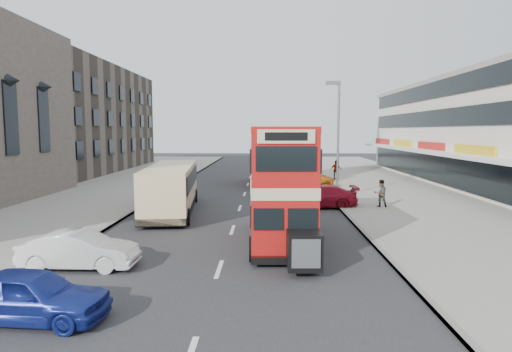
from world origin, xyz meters
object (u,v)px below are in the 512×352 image
(car_right_a, at_px, (318,197))
(car_right_c, at_px, (299,170))
(pedestrian_near, at_px, (381,193))
(cyclist, at_px, (309,189))
(street_lamp, at_px, (337,130))
(pedestrian_far, at_px, (336,170))
(car_left_front, at_px, (80,250))
(coach, at_px, (171,187))
(car_right_b, at_px, (304,181))
(car_left_near, at_px, (30,295))
(bus_second, at_px, (268,156))
(bus_main, at_px, (280,185))

(car_right_a, xyz_separation_m, car_right_c, (0.13, 17.95, 0.01))
(pedestrian_near, xyz_separation_m, cyclist, (-3.91, 4.27, -0.32))
(street_lamp, relative_size, pedestrian_far, 4.52)
(car_left_front, relative_size, pedestrian_near, 2.37)
(pedestrian_near, bearing_deg, pedestrian_far, -85.50)
(car_left_front, relative_size, pedestrian_far, 2.20)
(street_lamp, xyz_separation_m, car_right_c, (-1.55, 14.23, -4.09))
(coach, xyz_separation_m, car_right_c, (8.86, 19.70, -0.80))
(car_right_b, distance_m, car_right_c, 9.04)
(coach, height_order, pedestrian_far, coach)
(street_lamp, relative_size, car_left_near, 2.07)
(bus_second, xyz_separation_m, car_right_a, (3.01, -12.07, -1.81))
(bus_second, bearing_deg, pedestrian_far, -158.99)
(car_right_a, distance_m, pedestrian_near, 3.76)
(bus_second, height_order, car_left_near, bus_second)
(street_lamp, bearing_deg, car_right_a, -114.31)
(car_left_near, xyz_separation_m, cyclist, (8.93, 20.43, -0.01))
(pedestrian_far, bearing_deg, street_lamp, -111.86)
(car_left_front, distance_m, cyclist, 18.77)
(car_right_b, bearing_deg, pedestrian_near, 21.15)
(car_right_b, relative_size, pedestrian_far, 2.63)
(car_left_near, height_order, car_left_front, car_left_near)
(bus_main, xyz_separation_m, car_right_c, (2.77, 26.56, -1.79))
(pedestrian_near, bearing_deg, car_right_a, -2.26)
(car_left_near, relative_size, car_left_front, 0.99)
(coach, bearing_deg, pedestrian_near, 0.43)
(car_right_a, bearing_deg, cyclist, -178.19)
(car_right_c, bearing_deg, bus_second, -35.55)
(car_right_c, relative_size, pedestrian_far, 2.28)
(car_right_c, relative_size, cyclist, 2.06)
(car_right_c, distance_m, pedestrian_far, 4.60)
(bus_main, bearing_deg, pedestrian_near, -128.86)
(car_right_b, relative_size, cyclist, 2.38)
(car_left_front, bearing_deg, cyclist, -29.68)
(street_lamp, relative_size, car_right_a, 1.71)
(cyclist, bearing_deg, car_left_near, -109.47)
(car_left_near, xyz_separation_m, car_right_c, (9.24, 34.46, 0.03))
(street_lamp, height_order, car_right_c, street_lamp)
(bus_main, bearing_deg, bus_second, -90.19)
(car_left_near, distance_m, car_left_front, 4.27)
(car_left_front, distance_m, car_right_b, 23.24)
(pedestrian_near, xyz_separation_m, pedestrian_far, (-0.36, 15.05, 0.06))
(bus_main, relative_size, car_left_near, 2.19)
(bus_second, bearing_deg, bus_main, 89.67)
(bus_second, xyz_separation_m, pedestrian_near, (6.75, -12.42, -1.52))
(car_left_near, height_order, car_right_b, car_left_near)
(bus_second, bearing_deg, car_right_a, 102.64)
(cyclist, bearing_deg, car_left_front, -116.23)
(bus_second, distance_m, car_right_c, 6.91)
(car_left_front, xyz_separation_m, car_right_a, (9.67, 12.28, 0.04))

